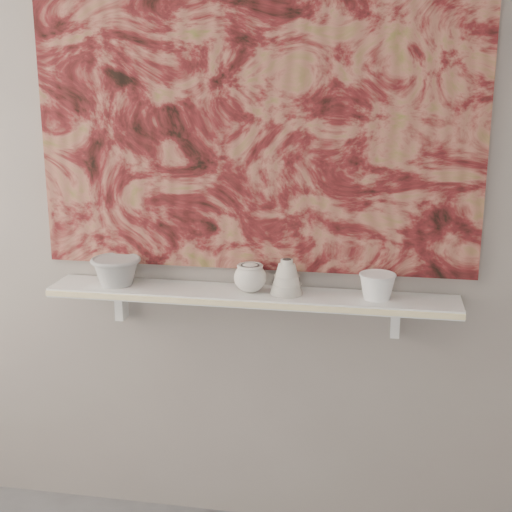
% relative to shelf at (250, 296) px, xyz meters
% --- Properties ---
extents(wall_back, '(3.60, 0.00, 3.60)m').
position_rel_shelf_xyz_m(wall_back, '(0.00, 0.09, 0.44)').
color(wall_back, gray).
rests_on(wall_back, floor).
extents(shelf, '(1.40, 0.18, 0.03)m').
position_rel_shelf_xyz_m(shelf, '(0.00, 0.00, 0.00)').
color(shelf, white).
rests_on(shelf, wall_back).
extents(shelf_stripe, '(1.40, 0.01, 0.02)m').
position_rel_shelf_xyz_m(shelf_stripe, '(0.00, -0.09, 0.00)').
color(shelf_stripe, beige).
rests_on(shelf_stripe, shelf).
extents(bracket_left, '(0.03, 0.06, 0.12)m').
position_rel_shelf_xyz_m(bracket_left, '(-0.49, 0.06, -0.07)').
color(bracket_left, white).
rests_on(bracket_left, wall_back).
extents(bracket_right, '(0.03, 0.06, 0.12)m').
position_rel_shelf_xyz_m(bracket_right, '(0.49, 0.06, -0.07)').
color(bracket_right, white).
rests_on(bracket_right, wall_back).
extents(painting, '(1.50, 0.02, 1.10)m').
position_rel_shelf_xyz_m(painting, '(0.00, 0.08, 0.62)').
color(painting, maroon).
rests_on(painting, wall_back).
extents(house_motif, '(0.09, 0.00, 0.08)m').
position_rel_shelf_xyz_m(house_motif, '(0.45, 0.07, 0.32)').
color(house_motif, black).
rests_on(house_motif, painting).
extents(bowl_grey, '(0.19, 0.19, 0.10)m').
position_rel_shelf_xyz_m(bowl_grey, '(-0.48, 0.00, 0.07)').
color(bowl_grey, '#979694').
rests_on(bowl_grey, shelf).
extents(cup_cream, '(0.12, 0.12, 0.10)m').
position_rel_shelf_xyz_m(cup_cream, '(-0.00, 0.00, 0.07)').
color(cup_cream, silver).
rests_on(cup_cream, shelf).
extents(bell_vessel, '(0.14, 0.14, 0.12)m').
position_rel_shelf_xyz_m(bell_vessel, '(0.12, 0.00, 0.08)').
color(bell_vessel, beige).
rests_on(bell_vessel, shelf).
extents(bowl_white, '(0.14, 0.14, 0.09)m').
position_rel_shelf_xyz_m(bowl_white, '(0.42, 0.00, 0.06)').
color(bowl_white, white).
rests_on(bowl_white, shelf).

